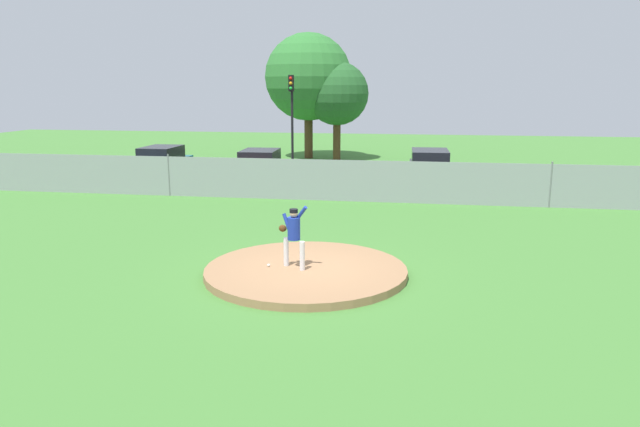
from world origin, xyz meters
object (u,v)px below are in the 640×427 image
Objects in this scene: traffic_light_near at (292,107)px; pitcher_youth at (293,232)px; baseball at (269,265)px; parked_car_teal at (162,164)px; parked_car_red at (260,167)px; parked_car_charcoal at (429,169)px; traffic_cone_orange at (391,186)px.

pitcher_youth is at bearing -77.97° from traffic_light_near.
baseball is (-0.66, -0.01, -0.91)m from pitcher_youth.
traffic_light_near reaches higher than parked_car_teal.
pitcher_youth is at bearing -55.42° from parked_car_teal.
parked_car_red is 5.40m from traffic_light_near.
parked_car_charcoal is 0.87× the size of traffic_light_near.
traffic_light_near reaches higher than parked_car_red.
baseball is at bearing -106.28° from parked_car_charcoal.
traffic_cone_orange is at bearing -8.45° from parked_car_teal.
pitcher_youth is 19.27m from traffic_light_near.
parked_car_charcoal is (8.32, 0.62, 0.04)m from parked_car_red.
baseball is at bearing -79.92° from traffic_light_near.
pitcher_youth is 1.12m from baseball.
traffic_cone_orange is 9.00m from traffic_light_near.
parked_car_teal is at bearing -178.99° from parked_car_charcoal.
parked_car_red is at bearing 108.24° from pitcher_youth.
baseball is at bearing -101.26° from traffic_cone_orange.
traffic_light_near is (6.03, 4.17, 2.81)m from parked_car_teal.
baseball is 17.29m from parked_car_teal.
pitcher_youth is 2.98× the size of traffic_cone_orange.
parked_car_teal is at bearing 171.55° from traffic_cone_orange.
baseball is 0.02× the size of parked_car_red.
parked_car_teal is 12.04m from traffic_cone_orange.
pitcher_youth is 22.18× the size of baseball.
traffic_light_near is (0.68, 4.55, 2.84)m from parked_car_red.
parked_car_teal is at bearing 124.58° from pitcher_youth.
baseball is 19.29m from traffic_light_near.
parked_car_red reaches higher than baseball.
parked_car_red is (-4.00, 14.15, 0.55)m from baseball.
parked_car_charcoal reaches higher than traffic_cone_orange.
parked_car_red is at bearing 168.00° from traffic_cone_orange.
pitcher_youth is 12.93m from traffic_cone_orange.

